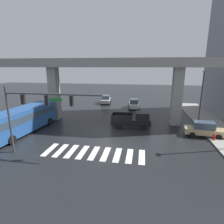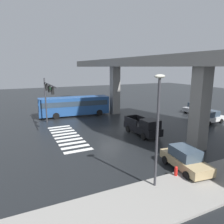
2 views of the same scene
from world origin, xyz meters
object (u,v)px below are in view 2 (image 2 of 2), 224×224
object	(u,v)px
traffic_signal_mast	(48,92)
sedan_tan	(185,159)
city_bus	(74,105)
street_lamp_near_corner	(158,119)
fire_hydrant	(176,172)
pickup_truck	(144,127)
sedan_silver	(195,107)
sedan_white	(210,117)

from	to	relation	value
traffic_signal_mast	sedan_tan	bearing A→B (deg)	24.25
city_bus	street_lamp_near_corner	distance (m)	22.38
city_bus	traffic_signal_mast	bearing A→B (deg)	-43.02
traffic_signal_mast	city_bus	bearing A→B (deg)	136.98
fire_hydrant	pickup_truck	bearing A→B (deg)	160.01
city_bus	traffic_signal_mast	distance (m)	7.37
sedan_silver	sedan_tan	bearing A→B (deg)	-48.38
sedan_silver	street_lamp_near_corner	world-z (taller)	street_lamp_near_corner
traffic_signal_mast	street_lamp_near_corner	xyz separation A→B (m)	(17.21, 3.75, 0.00)
sedan_white	sedan_silver	xyz separation A→B (m)	(-6.15, 3.68, 0.00)
sedan_white	street_lamp_near_corner	distance (m)	19.57
sedan_tan	fire_hydrant	size ratio (longest dim) A/B	5.27
sedan_silver	fire_hydrant	bearing A→B (deg)	-49.54
street_lamp_near_corner	fire_hydrant	size ratio (longest dim) A/B	8.52
sedan_tan	traffic_signal_mast	world-z (taller)	traffic_signal_mast
street_lamp_near_corner	traffic_signal_mast	bearing A→B (deg)	-167.72
traffic_signal_mast	sedan_silver	bearing A→B (deg)	86.81
fire_hydrant	sedan_tan	bearing A→B (deg)	113.77
sedan_silver	pickup_truck	bearing A→B (deg)	-65.98
street_lamp_near_corner	city_bus	bearing A→B (deg)	177.69
traffic_signal_mast	street_lamp_near_corner	size ratio (longest dim) A/B	1.20
fire_hydrant	sedan_silver	bearing A→B (deg)	130.46
pickup_truck	fire_hydrant	xyz separation A→B (m)	(8.82, -3.21, -0.56)
pickup_truck	sedan_white	bearing A→B (deg)	92.56
fire_hydrant	traffic_signal_mast	bearing A→B (deg)	-160.79
sedan_white	sedan_tan	distance (m)	15.67
city_bus	sedan_silver	distance (m)	20.38
sedan_tan	pickup_truck	bearing A→B (deg)	167.75
sedan_white	traffic_signal_mast	bearing A→B (deg)	-110.23
sedan_silver	city_bus	bearing A→B (deg)	-108.05
pickup_truck	sedan_silver	size ratio (longest dim) A/B	1.15
sedan_white	traffic_signal_mast	xyz separation A→B (m)	(-7.49, -20.32, 3.70)
street_lamp_near_corner	fire_hydrant	distance (m)	4.65
city_bus	sedan_tan	bearing A→B (deg)	7.13
traffic_signal_mast	fire_hydrant	distance (m)	18.27
pickup_truck	street_lamp_near_corner	world-z (taller)	street_lamp_near_corner
sedan_tan	street_lamp_near_corner	world-z (taller)	street_lamp_near_corner
sedan_tan	traffic_signal_mast	size ratio (longest dim) A/B	0.52
fire_hydrant	sedan_white	bearing A→B (deg)	122.81
city_bus	traffic_signal_mast	xyz separation A→B (m)	(4.97, -4.64, 2.83)
sedan_silver	street_lamp_near_corner	bearing A→B (deg)	-51.91
sedan_white	sedan_tan	bearing A→B (deg)	-56.30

